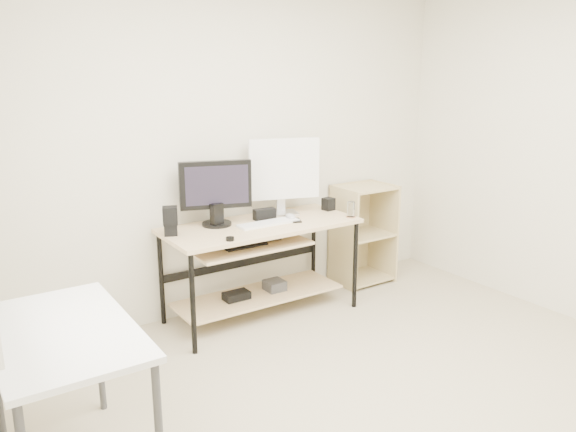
% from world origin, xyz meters
% --- Properties ---
extents(room, '(4.01, 4.01, 2.62)m').
position_xyz_m(room, '(-0.14, 0.04, 1.32)').
color(room, '#B9AC8E').
rests_on(room, ground).
extents(desk, '(1.50, 0.65, 0.75)m').
position_xyz_m(desk, '(-0.03, 1.66, 0.54)').
color(desk, beige).
rests_on(desk, ground).
extents(side_table, '(0.60, 1.00, 0.75)m').
position_xyz_m(side_table, '(-1.68, 0.60, 0.67)').
color(side_table, white).
rests_on(side_table, ground).
extents(shelf_unit, '(0.50, 0.40, 0.90)m').
position_xyz_m(shelf_unit, '(1.15, 1.82, 0.45)').
color(shelf_unit, '#CBB77E').
rests_on(shelf_unit, ground).
extents(black_monitor, '(0.53, 0.22, 0.49)m').
position_xyz_m(black_monitor, '(-0.30, 1.80, 1.03)').
color(black_monitor, black).
rests_on(black_monitor, desk).
extents(white_imac, '(0.57, 0.22, 0.61)m').
position_xyz_m(white_imac, '(0.31, 1.81, 1.11)').
color(white_imac, silver).
rests_on(white_imac, desk).
extents(keyboard, '(0.49, 0.14, 0.02)m').
position_xyz_m(keyboard, '(0.04, 1.61, 0.76)').
color(keyboard, white).
rests_on(keyboard, desk).
extents(mouse, '(0.11, 0.14, 0.04)m').
position_xyz_m(mouse, '(0.26, 1.65, 0.77)').
color(mouse, '#BCBCC2').
rests_on(mouse, desk).
extents(center_speaker, '(0.18, 0.09, 0.09)m').
position_xyz_m(center_speaker, '(0.09, 1.75, 0.79)').
color(center_speaker, black).
rests_on(center_speaker, desk).
extents(speaker_left, '(0.13, 0.13, 0.20)m').
position_xyz_m(speaker_left, '(-0.69, 1.75, 0.86)').
color(speaker_left, black).
rests_on(speaker_left, desk).
extents(speaker_right, '(0.09, 0.09, 0.10)m').
position_xyz_m(speaker_right, '(0.70, 1.72, 0.80)').
color(speaker_right, black).
rests_on(speaker_right, desk).
extents(audio_controller, '(0.10, 0.07, 0.18)m').
position_xyz_m(audio_controller, '(-0.32, 1.75, 0.84)').
color(audio_controller, black).
rests_on(audio_controller, desk).
extents(volume_puck, '(0.07, 0.07, 0.02)m').
position_xyz_m(volume_puck, '(-0.40, 1.39, 0.76)').
color(volume_puck, black).
rests_on(volume_puck, desk).
extents(smartphone, '(0.11, 0.15, 0.01)m').
position_xyz_m(smartphone, '(0.27, 1.58, 0.76)').
color(smartphone, black).
rests_on(smartphone, desk).
extents(coaster, '(0.10, 0.10, 0.01)m').
position_xyz_m(coaster, '(0.70, 1.43, 0.75)').
color(coaster, '#A9704C').
rests_on(coaster, desk).
extents(drinking_glass, '(0.08, 0.08, 0.12)m').
position_xyz_m(drinking_glass, '(0.70, 1.43, 0.82)').
color(drinking_glass, white).
rests_on(drinking_glass, coaster).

